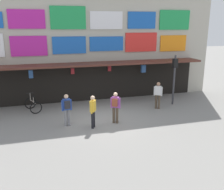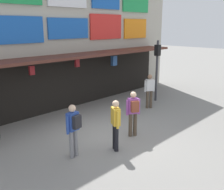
{
  "view_description": "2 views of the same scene",
  "coord_description": "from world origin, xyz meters",
  "px_view_note": "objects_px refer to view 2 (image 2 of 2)",
  "views": [
    {
      "loc": [
        -3.09,
        -12.62,
        5.06
      ],
      "look_at": [
        0.55,
        0.24,
        1.33
      ],
      "focal_mm": 40.72,
      "sensor_mm": 36.0,
      "label": 1
    },
    {
      "loc": [
        -6.58,
        -6.27,
        3.96
      ],
      "look_at": [
        0.59,
        0.58,
        1.34
      ],
      "focal_mm": 42.6,
      "sensor_mm": 36.0,
      "label": 2
    }
  ],
  "objects_px": {
    "pedestrian_in_white": "(133,111)",
    "pedestrian_in_red": "(116,123)",
    "pedestrian_in_purple": "(149,89)",
    "pedestrian_in_yellow": "(73,127)",
    "traffic_light_far": "(157,61)"
  },
  "relations": [
    {
      "from": "traffic_light_far",
      "to": "pedestrian_in_red",
      "type": "height_order",
      "value": "traffic_light_far"
    },
    {
      "from": "pedestrian_in_white",
      "to": "pedestrian_in_purple",
      "type": "relative_size",
      "value": 1.0
    },
    {
      "from": "pedestrian_in_red",
      "to": "traffic_light_far",
      "type": "bearing_deg",
      "value": 22.84
    },
    {
      "from": "pedestrian_in_white",
      "to": "pedestrian_in_yellow",
      "type": "bearing_deg",
      "value": 173.02
    },
    {
      "from": "pedestrian_in_yellow",
      "to": "pedestrian_in_red",
      "type": "distance_m",
      "value": 1.36
    },
    {
      "from": "pedestrian_in_red",
      "to": "pedestrian_in_white",
      "type": "bearing_deg",
      "value": 13.16
    },
    {
      "from": "pedestrian_in_purple",
      "to": "pedestrian_in_red",
      "type": "distance_m",
      "value": 4.84
    },
    {
      "from": "pedestrian_in_white",
      "to": "pedestrian_in_yellow",
      "type": "relative_size",
      "value": 1.0
    },
    {
      "from": "traffic_light_far",
      "to": "pedestrian_in_yellow",
      "type": "distance_m",
      "value": 7.35
    },
    {
      "from": "traffic_light_far",
      "to": "pedestrian_in_yellow",
      "type": "relative_size",
      "value": 1.9
    },
    {
      "from": "pedestrian_in_white",
      "to": "pedestrian_in_red",
      "type": "bearing_deg",
      "value": -166.84
    },
    {
      "from": "pedestrian_in_red",
      "to": "pedestrian_in_yellow",
      "type": "bearing_deg",
      "value": 154.06
    },
    {
      "from": "pedestrian_in_purple",
      "to": "pedestrian_in_red",
      "type": "relative_size",
      "value": 1.0
    },
    {
      "from": "traffic_light_far",
      "to": "pedestrian_in_yellow",
      "type": "bearing_deg",
      "value": -165.27
    },
    {
      "from": "pedestrian_in_white",
      "to": "pedestrian_in_purple",
      "type": "height_order",
      "value": "same"
    }
  ]
}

